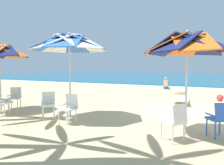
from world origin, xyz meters
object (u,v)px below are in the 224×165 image
at_px(plastic_chair_0, 220,117).
at_px(plastic_chair_4, 0,101).
at_px(plastic_chair_2, 48,103).
at_px(plastic_chair_3, 69,107).
at_px(plastic_chair_6, 15,97).
at_px(plastic_chair_1, 175,120).
at_px(sun_lounger_1, 180,97).
at_px(beach_umbrella_0, 187,45).
at_px(beachgoer_seated, 166,85).
at_px(beach_ball, 220,98).
at_px(beach_umbrella_1, 69,44).

bearing_deg(plastic_chair_0, plastic_chair_4, -174.15).
xyz_separation_m(plastic_chair_2, plastic_chair_3, (1.01, -0.24, 0.00)).
bearing_deg(plastic_chair_6, plastic_chair_1, -10.00).
bearing_deg(sun_lounger_1, plastic_chair_1, -81.81).
relative_size(beach_umbrella_0, sun_lounger_1, 1.16).
bearing_deg(beach_umbrella_0, plastic_chair_1, -103.33).
distance_m(beach_umbrella_0, plastic_chair_0, 1.88).
height_order(plastic_chair_4, beachgoer_seated, beachgoer_seated).
bearing_deg(plastic_chair_6, sun_lounger_1, 37.54).
relative_size(plastic_chair_1, plastic_chair_3, 1.00).
height_order(plastic_chair_0, beach_ball, plastic_chair_0).
xyz_separation_m(beach_umbrella_0, plastic_chair_4, (-6.07, -0.56, -1.72)).
xyz_separation_m(plastic_chair_4, plastic_chair_6, (-0.56, 1.10, 0.00)).
relative_size(plastic_chair_0, plastic_chair_6, 1.00).
xyz_separation_m(beach_umbrella_1, beach_ball, (4.32, 6.22, -2.26)).
distance_m(beach_umbrella_0, plastic_chair_6, 6.86).
distance_m(plastic_chair_0, plastic_chair_2, 5.07).
relative_size(sun_lounger_1, beach_ball, 6.61).
xyz_separation_m(beach_umbrella_0, beach_umbrella_1, (-3.61, 0.16, 0.21)).
relative_size(beach_umbrella_0, beach_ball, 7.66).
bearing_deg(beach_ball, beach_umbrella_0, -96.38).
distance_m(plastic_chair_1, plastic_chair_4, 5.92).
height_order(beach_umbrella_1, sun_lounger_1, beach_umbrella_1).
bearing_deg(beach_ball, plastic_chair_4, -134.36).
xyz_separation_m(plastic_chair_0, beach_ball, (-0.04, 6.23, -0.33)).
xyz_separation_m(beach_umbrella_1, plastic_chair_3, (0.32, -0.49, -1.93)).
bearing_deg(sun_lounger_1, beach_umbrella_1, -119.38).
relative_size(beach_umbrella_1, plastic_chair_3, 3.22).
distance_m(plastic_chair_1, sun_lounger_1, 5.57).
xyz_separation_m(plastic_chair_1, plastic_chair_3, (-3.15, 0.27, 0.00)).
distance_m(plastic_chair_1, beachgoer_seated, 12.03).
bearing_deg(plastic_chair_1, beach_umbrella_0, 76.67).
relative_size(plastic_chair_2, plastic_chair_3, 1.00).
bearing_deg(plastic_chair_4, beach_umbrella_1, 16.20).
bearing_deg(beach_umbrella_1, plastic_chair_0, -0.18).
height_order(plastic_chair_0, plastic_chair_4, same).
height_order(plastic_chair_2, beachgoer_seated, beachgoer_seated).
relative_size(plastic_chair_6, sun_lounger_1, 0.39).
relative_size(beach_umbrella_1, plastic_chair_4, 3.22).
height_order(beach_ball, beachgoer_seated, beachgoer_seated).
xyz_separation_m(plastic_chair_6, beach_ball, (7.34, 5.84, -0.33)).
xyz_separation_m(plastic_chair_0, plastic_chair_3, (-4.05, -0.47, 0.00)).
xyz_separation_m(sun_lounger_1, beachgoer_seated, (-2.03, 6.18, 0.01)).
distance_m(beach_umbrella_0, plastic_chair_2, 4.64).
relative_size(beach_umbrella_0, plastic_chair_0, 2.98).
bearing_deg(beach_umbrella_0, plastic_chair_2, -178.77).
bearing_deg(plastic_chair_1, beach_ball, 83.01).
bearing_deg(beach_ball, plastic_chair_1, -96.99).
bearing_deg(plastic_chair_0, beachgoer_seated, 108.77).
bearing_deg(beach_umbrella_0, plastic_chair_3, -174.23).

